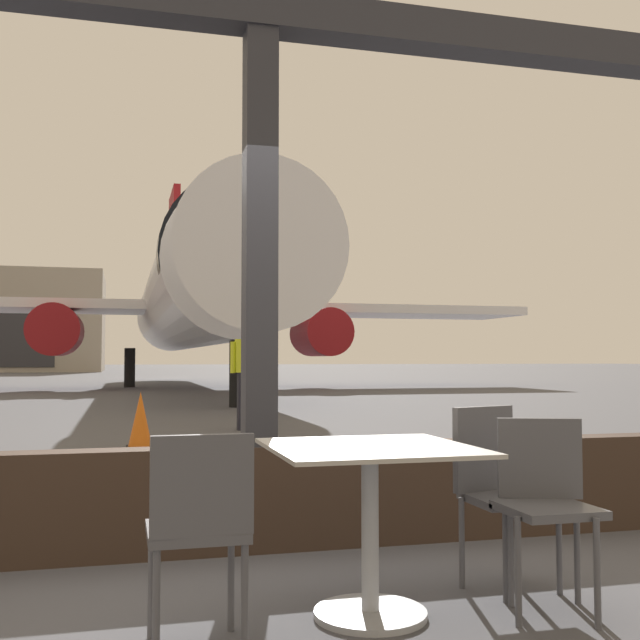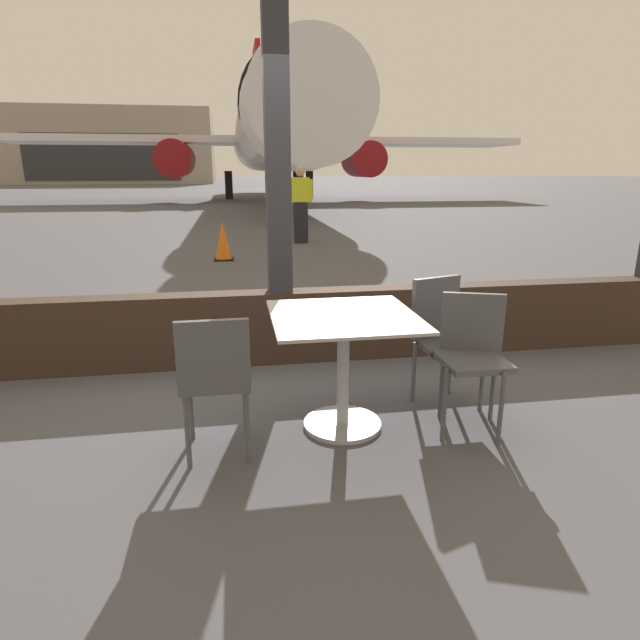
{
  "view_description": "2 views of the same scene",
  "coord_description": "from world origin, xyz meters",
  "px_view_note": "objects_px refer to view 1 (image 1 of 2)",
  "views": [
    {
      "loc": [
        -0.83,
        -4.67,
        1.18
      ],
      "look_at": [
        4.07,
        14.11,
        2.17
      ],
      "focal_mm": 42.56,
      "sensor_mm": 36.0,
      "label": 1
    },
    {
      "loc": [
        -0.38,
        -4.42,
        1.66
      ],
      "look_at": [
        0.1,
        -1.51,
        0.8
      ],
      "focal_mm": 29.14,
      "sensor_mm": 36.0,
      "label": 2
    }
  ],
  "objects_px": {
    "cafe_chair_window_left": "(199,519)",
    "dining_table": "(370,507)",
    "airplane": "(195,298)",
    "traffic_cone": "(140,421)",
    "cafe_chair_window_right": "(544,493)",
    "ground_crew_worker": "(247,375)",
    "cafe_chair_aisle_left": "(497,480)"
  },
  "relations": [
    {
      "from": "cafe_chair_window_left",
      "to": "dining_table",
      "type": "bearing_deg",
      "value": 17.97
    },
    {
      "from": "airplane",
      "to": "traffic_cone",
      "type": "bearing_deg",
      "value": -97.27
    },
    {
      "from": "cafe_chair_window_right",
      "to": "ground_crew_worker",
      "type": "xyz_separation_m",
      "value": [
        0.07,
        9.25,
        0.36
      ]
    },
    {
      "from": "cafe_chair_aisle_left",
      "to": "traffic_cone",
      "type": "distance_m",
      "value": 6.9
    },
    {
      "from": "dining_table",
      "to": "cafe_chair_window_right",
      "type": "xyz_separation_m",
      "value": [
        0.83,
        -0.11,
        0.04
      ]
    },
    {
      "from": "cafe_chair_window_right",
      "to": "cafe_chair_aisle_left",
      "type": "height_order",
      "value": "cafe_chair_aisle_left"
    },
    {
      "from": "traffic_cone",
      "to": "ground_crew_worker",
      "type": "bearing_deg",
      "value": 50.81
    },
    {
      "from": "cafe_chair_window_right",
      "to": "cafe_chair_aisle_left",
      "type": "relative_size",
      "value": 0.96
    },
    {
      "from": "ground_crew_worker",
      "to": "dining_table",
      "type": "bearing_deg",
      "value": -95.63
    },
    {
      "from": "cafe_chair_window_right",
      "to": "cafe_chair_aisle_left",
      "type": "distance_m",
      "value": 0.38
    },
    {
      "from": "cafe_chair_window_left",
      "to": "traffic_cone",
      "type": "relative_size",
      "value": 1.19
    },
    {
      "from": "cafe_chair_window_left",
      "to": "cafe_chair_aisle_left",
      "type": "relative_size",
      "value": 0.96
    },
    {
      "from": "cafe_chair_aisle_left",
      "to": "dining_table",
      "type": "bearing_deg",
      "value": -161.39
    },
    {
      "from": "ground_crew_worker",
      "to": "airplane",
      "type": "bearing_deg",
      "value": 87.7
    },
    {
      "from": "dining_table",
      "to": "cafe_chair_window_right",
      "type": "distance_m",
      "value": 0.84
    },
    {
      "from": "dining_table",
      "to": "ground_crew_worker",
      "type": "distance_m",
      "value": 9.19
    },
    {
      "from": "dining_table",
      "to": "traffic_cone",
      "type": "bearing_deg",
      "value": 97.13
    },
    {
      "from": "dining_table",
      "to": "ground_crew_worker",
      "type": "xyz_separation_m",
      "value": [
        0.9,
        9.14,
        0.4
      ]
    },
    {
      "from": "dining_table",
      "to": "ground_crew_worker",
      "type": "relative_size",
      "value": 0.53
    },
    {
      "from": "cafe_chair_window_right",
      "to": "traffic_cone",
      "type": "bearing_deg",
      "value": 103.55
    },
    {
      "from": "airplane",
      "to": "ground_crew_worker",
      "type": "height_order",
      "value": "airplane"
    },
    {
      "from": "dining_table",
      "to": "cafe_chair_aisle_left",
      "type": "distance_m",
      "value": 0.83
    },
    {
      "from": "airplane",
      "to": "traffic_cone",
      "type": "height_order",
      "value": "airplane"
    },
    {
      "from": "cafe_chair_window_left",
      "to": "cafe_chair_aisle_left",
      "type": "xyz_separation_m",
      "value": [
        1.59,
        0.53,
        0.01
      ]
    },
    {
      "from": "dining_table",
      "to": "cafe_chair_aisle_left",
      "type": "height_order",
      "value": "cafe_chair_aisle_left"
    },
    {
      "from": "cafe_chair_window_left",
      "to": "cafe_chair_window_right",
      "type": "xyz_separation_m",
      "value": [
        1.64,
        0.15,
        0.0
      ]
    },
    {
      "from": "ground_crew_worker",
      "to": "traffic_cone",
      "type": "relative_size",
      "value": 2.34
    },
    {
      "from": "cafe_chair_window_left",
      "to": "ground_crew_worker",
      "type": "relative_size",
      "value": 0.51
    },
    {
      "from": "cafe_chair_aisle_left",
      "to": "traffic_cone",
      "type": "relative_size",
      "value": 1.24
    },
    {
      "from": "cafe_chair_aisle_left",
      "to": "ground_crew_worker",
      "type": "relative_size",
      "value": 0.53
    },
    {
      "from": "cafe_chair_window_left",
      "to": "cafe_chair_window_right",
      "type": "height_order",
      "value": "cafe_chair_window_right"
    },
    {
      "from": "cafe_chair_aisle_left",
      "to": "ground_crew_worker",
      "type": "distance_m",
      "value": 8.88
    }
  ]
}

